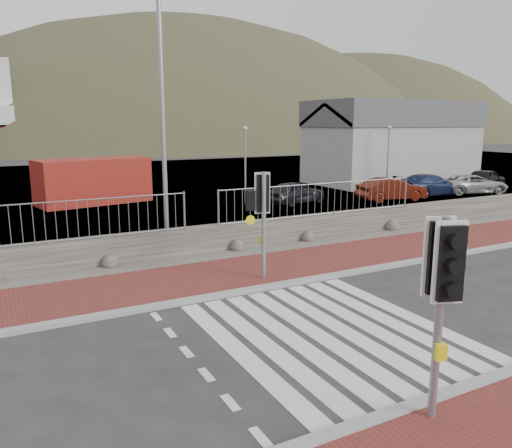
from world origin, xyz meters
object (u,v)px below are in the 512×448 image
car_b (392,189)px  car_c (429,185)px  car_e (485,179)px  car_d (473,184)px  car_a (295,192)px  shipping_container (93,181)px  traffic_signal_far (262,202)px  traffic_signal_near (442,277)px  streetlight (166,99)px

car_b → car_c: car_c is taller
car_c → car_e: bearing=-84.3°
car_d → car_b: bearing=106.7°
car_a → car_c: (8.59, -1.32, 0.04)m
shipping_container → car_b: 16.44m
car_c → car_e: size_ratio=1.18×
shipping_container → car_c: 19.36m
car_d → traffic_signal_far: bearing=132.6°
traffic_signal_far → car_c: (16.59, 9.62, -1.56)m
traffic_signal_near → car_b: (14.25, 16.27, -1.58)m
streetlight → car_b: streetlight is taller
car_c → traffic_signal_far: bearing=118.6°
traffic_signal_near → streetlight: size_ratio=0.34×
car_a → car_e: 14.55m
shipping_container → car_b: size_ratio=1.48×
traffic_signal_far → car_a: size_ratio=0.84×
car_e → traffic_signal_far: bearing=98.7°
streetlight → car_e: 24.86m
traffic_signal_far → car_d: size_ratio=0.73×
car_c → car_d: 3.21m
traffic_signal_near → car_e: bearing=57.0°
traffic_signal_far → streetlight: (-1.18, 4.38, 2.86)m
traffic_signal_far → shipping_container: 16.26m
car_b → car_e: car_e is taller
traffic_signal_near → car_d: (20.75, 16.14, -1.64)m
car_e → traffic_signal_near: bearing=110.5°
traffic_signal_far → car_e: bearing=-143.5°
car_e → shipping_container: bearing=60.5°
car_a → car_b: car_b is taller
car_b → car_c: 3.35m
traffic_signal_far → car_b: traffic_signal_far is taller
car_c → car_d: bearing=-101.3°
shipping_container → car_a: 10.97m
car_c → traffic_signal_near: bearing=132.1°
car_d → streetlight: bearing=120.5°
car_a → car_d: size_ratio=0.86×
traffic_signal_far → streetlight: size_ratio=0.34×
shipping_container → car_d: size_ratio=1.39×
shipping_container → car_a: bearing=-40.1°
traffic_signal_far → car_c: 19.24m
streetlight → car_d: 21.92m
traffic_signal_near → car_c: size_ratio=0.69×
traffic_signal_near → car_c: (17.58, 16.68, -1.57)m
car_a → car_d: car_a is taller
car_b → car_e: bearing=-72.8°
traffic_signal_near → car_a: size_ratio=0.85×
shipping_container → car_b: shipping_container is taller
car_a → car_d: bearing=-112.6°
traffic_signal_far → shipping_container: traffic_signal_far is taller
car_b → car_e: size_ratio=1.02×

